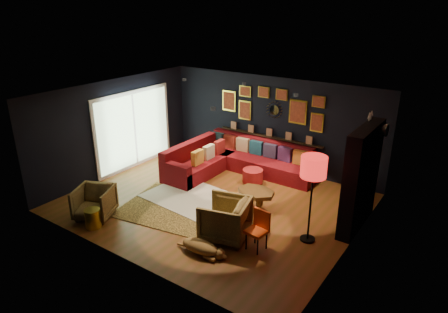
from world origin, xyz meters
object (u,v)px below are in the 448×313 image
Objects in this scene: gold_stool at (93,218)px; orange_chair at (259,227)px; dog at (200,244)px; pouf at (253,176)px; armchair_left at (94,201)px; coffee_table at (256,194)px; sectional at (234,161)px; armchair_right at (225,217)px; floor_lamp at (314,170)px.

gold_stool is 0.52× the size of orange_chair.
gold_stool is at bearing -150.21° from orange_chair.
gold_stool reaches higher than dog.
armchair_left reaches higher than pouf.
coffee_table reaches higher than gold_stool.
sectional is 4.24m from gold_stool.
armchair_right is 1.98m from floor_lamp.
dog is at bearing -19.97° from armchair_left.
pouf is 3.15m from floor_lamp.
dog is (-0.07, -0.73, -0.27)m from armchair_right.
dog is at bearing -20.48° from armchair_right.
armchair_left reaches higher than coffee_table.
armchair_right reaches higher than dog.
sectional is 4.02m from armchair_left.
armchair_right is at bearing -86.88° from coffee_table.
gold_stool is 3.53m from orange_chair.
gold_stool is at bearing -169.96° from dog.
floor_lamp is at bearing 56.85° from orange_chair.
coffee_table is 3.58m from gold_stool.
pouf is at bearing 130.54° from orange_chair.
armchair_right is at bearing -168.07° from orange_chair.
gold_stool is at bearing -113.26° from pouf.
coffee_table is 3.59m from armchair_left.
orange_chair is (0.82, -1.27, 0.07)m from coffee_table.
sectional is 3.14× the size of dog.
pouf is 0.30× the size of floor_lamp.
armchair_right is (0.07, -1.33, 0.06)m from coffee_table.
orange_chair is (1.62, -2.49, 0.26)m from pouf.
dog is at bearing -76.26° from pouf.
sectional is 8.23× the size of gold_stool.
sectional is 4.31× the size of orange_chair.
dog is at bearing -133.47° from floor_lamp.
dog is (0.00, -2.06, -0.21)m from coffee_table.
armchair_left is at bearing -156.66° from floor_lamp.
orange_chair reaches higher than gold_stool.
armchair_right is at bearing 26.95° from gold_stool.
sectional is 0.89m from pouf.
sectional is 3.96m from dog.
armchair_left is (-1.13, -3.86, 0.07)m from sectional.
armchair_right is (2.82, 0.98, 0.07)m from armchair_left.
armchair_right reaches higher than sectional.
armchair_left is at bearing -139.94° from coffee_table.
gold_stool is at bearing -151.59° from floor_lamp.
floor_lamp is 2.56m from dog.
sectional is at bearing 48.47° from armchair_left.
floor_lamp is at bearing -33.05° from sectional.
gold_stool is (-2.44, -2.61, -0.19)m from coffee_table.
coffee_table is at bearing 87.35° from dog.
pouf is at bearing 101.09° from dog.
pouf is 0.68× the size of armchair_left.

